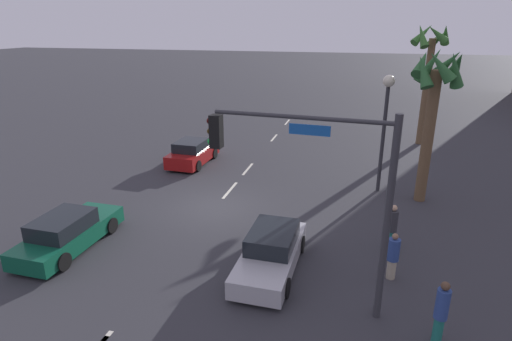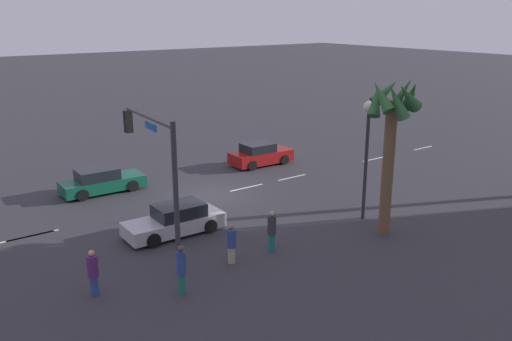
% 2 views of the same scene
% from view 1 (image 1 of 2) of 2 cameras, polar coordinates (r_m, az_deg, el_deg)
% --- Properties ---
extents(ground_plane, '(220.00, 220.00, 0.00)m').
position_cam_1_polar(ground_plane, '(19.34, -5.50, -5.00)').
color(ground_plane, '#333338').
extents(lane_stripe_0, '(2.02, 0.14, 0.01)m').
position_cam_1_polar(lane_stripe_0, '(35.94, 4.28, 6.59)').
color(lane_stripe_0, silver).
rests_on(lane_stripe_0, ground_plane).
extents(lane_stripe_1, '(2.02, 0.14, 0.01)m').
position_cam_1_polar(lane_stripe_1, '(30.86, 2.47, 4.48)').
color(lane_stripe_1, silver).
rests_on(lane_stripe_1, ground_plane).
extents(lane_stripe_2, '(2.09, 0.14, 0.01)m').
position_cam_1_polar(lane_stripe_2, '(24.17, -1.13, 0.20)').
color(lane_stripe_2, silver).
rests_on(lane_stripe_2, ground_plane).
extents(lane_stripe_3, '(2.23, 0.14, 0.01)m').
position_cam_1_polar(lane_stripe_3, '(21.17, -3.57, -2.70)').
color(lane_stripe_3, silver).
rests_on(lane_stripe_3, ground_plane).
extents(car_0, '(4.15, 1.99, 1.46)m').
position_cam_1_polar(car_0, '(25.24, -8.65, 2.41)').
color(car_0, maroon).
rests_on(car_0, ground_plane).
extents(car_1, '(4.56, 1.91, 1.38)m').
position_cam_1_polar(car_1, '(17.17, -24.30, -7.73)').
color(car_1, '#0F5138').
rests_on(car_1, ground_plane).
extents(car_2, '(4.52, 1.89, 1.37)m').
position_cam_1_polar(car_2, '(14.50, 2.09, -11.02)').
color(car_2, '#B7B7BC').
rests_on(car_2, ground_plane).
extents(traffic_signal, '(0.61, 5.22, 5.91)m').
position_cam_1_polar(traffic_signal, '(11.38, 8.96, -1.03)').
color(traffic_signal, '#38383D').
rests_on(traffic_signal, ground_plane).
extents(streetlamp, '(0.56, 0.56, 5.74)m').
position_cam_1_polar(streetlamp, '(20.85, 17.29, 7.75)').
color(streetlamp, '#2D2D33').
rests_on(streetlamp, ground_plane).
extents(pedestrian_0, '(0.48, 0.48, 1.64)m').
position_cam_1_polar(pedestrian_0, '(14.55, 18.18, -10.94)').
color(pedestrian_0, '#B2A58C').
rests_on(pedestrian_0, ground_plane).
extents(pedestrian_1, '(0.39, 0.39, 1.86)m').
position_cam_1_polar(pedestrian_1, '(12.29, 23.95, -17.14)').
color(pedestrian_1, '#1E7266').
rests_on(pedestrian_1, ground_plane).
extents(pedestrian_2, '(0.46, 0.46, 1.78)m').
position_cam_1_polar(pedestrian_2, '(16.26, 18.09, -7.24)').
color(pedestrian_2, '#1E7266').
rests_on(pedestrian_2, ground_plane).
extents(palm_tree_0, '(2.57, 2.54, 8.09)m').
position_cam_1_polar(palm_tree_0, '(30.59, 22.62, 14.02)').
color(palm_tree_0, brown).
rests_on(palm_tree_0, ground_plane).
extents(palm_tree_1, '(2.38, 2.34, 7.05)m').
position_cam_1_polar(palm_tree_1, '(20.18, 23.29, 10.00)').
color(palm_tree_1, brown).
rests_on(palm_tree_1, ground_plane).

